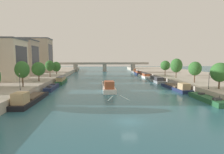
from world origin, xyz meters
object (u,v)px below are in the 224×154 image
object	(u,v)px
moored_boat_right_upstream	(144,75)
tree_left_third	(50,66)
barge_midriver	(108,86)
moored_boat_left_end	(52,87)
moored_boat_right_near	(134,72)
tree_right_past_mid	(176,65)
lamppost_right_bank	(209,80)
tree_right_distant	(165,65)
moored_boat_right_far	(138,73)
bridge_far	(105,66)
moored_boat_right_downstream	(176,87)
tree_right_midway	(220,72)
moored_boat_left_midway	(30,99)
tree_left_end_of_row	(56,67)
tree_right_end_of_row	(195,69)
lamppost_left_bank	(20,81)
moored_boat_right_gap_after	(156,79)
tree_left_midway	(39,69)
moored_boat_right_lone	(207,99)
moored_boat_left_far	(61,80)
tree_left_nearest	(22,70)

from	to	relation	value
moored_boat_right_upstream	tree_left_third	distance (m)	48.58
barge_midriver	moored_boat_right_upstream	xyz separation A→B (m)	(21.51, 35.98, -0.00)
moored_boat_left_end	moored_boat_right_near	world-z (taller)	moored_boat_right_near
tree_right_past_mid	lamppost_right_bank	size ratio (longest dim) A/B	1.84
moored_boat_right_upstream	tree_right_distant	xyz separation A→B (m)	(6.42, -12.99, 5.84)
moored_boat_right_far	bridge_far	world-z (taller)	bridge_far
tree_right_distant	moored_boat_right_downstream	bearing A→B (deg)	-103.01
moored_boat_right_upstream	moored_boat_right_far	size ratio (longest dim) A/B	1.29
moored_boat_right_far	tree_right_midway	distance (m)	66.07
moored_boat_left_midway	bridge_far	xyz separation A→B (m)	(20.55, 97.69, 3.63)
moored_boat_right_downstream	tree_left_end_of_row	world-z (taller)	tree_left_end_of_row
tree_right_end_of_row	moored_boat_left_midway	bearing A→B (deg)	-162.30
moored_boat_right_upstream	lamppost_left_bank	world-z (taller)	lamppost_left_bank
lamppost_left_bank	lamppost_right_bank	distance (m)	48.16
tree_right_midway	moored_boat_right_upstream	bearing A→B (deg)	97.58
barge_midriver	lamppost_right_bank	xyz separation A→B (m)	(25.35, -14.44, 3.56)
barge_midriver	lamppost_left_bank	world-z (taller)	lamppost_left_bank
moored_boat_left_midway	moored_boat_right_gap_after	world-z (taller)	moored_boat_left_midway
moored_boat_left_midway	bridge_far	size ratio (longest dim) A/B	0.24
moored_boat_right_gap_after	tree_left_midway	world-z (taller)	tree_left_midway
moored_boat_right_lone	moored_boat_right_gap_after	xyz separation A→B (m)	(-0.58, 35.78, 0.39)
tree_right_past_mid	barge_midriver	bearing A→B (deg)	-156.99
moored_boat_left_end	lamppost_right_bank	xyz separation A→B (m)	(43.85, -15.74, 3.94)
moored_boat_left_midway	tree_right_end_of_row	world-z (taller)	tree_right_end_of_row
moored_boat_left_far	moored_boat_right_far	size ratio (longest dim) A/B	1.21
moored_boat_right_lone	bridge_far	world-z (taller)	bridge_far
moored_boat_right_downstream	tree_right_end_of_row	bearing A→B (deg)	8.28
moored_boat_right_far	tree_right_past_mid	world-z (taller)	tree_right_past_mid
moored_boat_right_lone	tree_right_distant	world-z (taller)	tree_right_distant
barge_midriver	moored_boat_left_far	size ratio (longest dim) A/B	1.43
tree_left_third	tree_right_end_of_row	world-z (taller)	tree_left_third
moored_boat_right_gap_after	tree_left_nearest	bearing A→B (deg)	-152.09
tree_left_third	lamppost_left_bank	distance (m)	31.80
moored_boat_left_end	tree_right_distant	size ratio (longest dim) A/B	1.89
tree_right_distant	lamppost_right_bank	xyz separation A→B (m)	(-2.58, -37.42, -2.27)
moored_boat_left_midway	tree_left_midway	world-z (taller)	tree_left_midway
tree_left_midway	lamppost_right_bank	world-z (taller)	tree_left_midway
moored_boat_left_end	tree_right_distant	distance (m)	51.62
moored_boat_right_near	lamppost_left_bank	xyz separation A→B (m)	(-44.61, -78.31, 3.64)
moored_boat_left_midway	moored_boat_right_upstream	world-z (taller)	moored_boat_left_midway
moored_boat_left_far	moored_boat_right_downstream	world-z (taller)	moored_boat_right_downstream
tree_left_third	moored_boat_left_far	bearing A→B (deg)	-26.34
moored_boat_left_midway	tree_left_third	world-z (taller)	tree_left_third
moored_boat_right_near	tree_left_midway	xyz separation A→B (m)	(-45.63, -60.72, 5.61)
tree_right_past_mid	moored_boat_left_far	bearing A→B (deg)	174.43
tree_left_end_of_row	lamppost_right_bank	bearing A→B (deg)	-43.92
tree_right_past_mid	tree_left_end_of_row	bearing A→B (deg)	158.00
tree_left_nearest	lamppost_left_bank	xyz separation A→B (m)	(1.43, -5.26, -2.51)
lamppost_left_bank	tree_right_distant	bearing A→B (deg)	34.99
moored_boat_right_near	lamppost_right_bank	world-z (taller)	lamppost_right_bank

